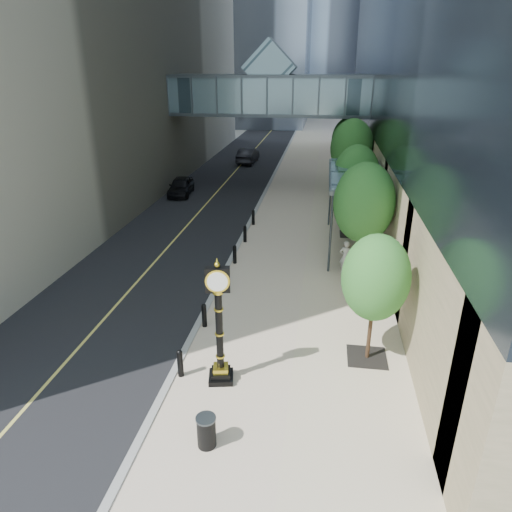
{
  "coord_description": "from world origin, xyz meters",
  "views": [
    {
      "loc": [
        1.67,
        -11.14,
        9.76
      ],
      "look_at": [
        -1.02,
        6.95,
        2.08
      ],
      "focal_mm": 32.0,
      "sensor_mm": 36.0,
      "label": 1
    }
  ],
  "objects_px": {
    "trash_bin": "(206,432)",
    "pedestrian": "(346,257)",
    "street_clock": "(219,332)",
    "car_far": "(248,155)",
    "car_near": "(181,186)"
  },
  "relations": [
    {
      "from": "pedestrian",
      "to": "car_far",
      "type": "xyz_separation_m",
      "value": [
        -9.46,
        27.28,
        -0.13
      ]
    },
    {
      "from": "pedestrian",
      "to": "car_far",
      "type": "height_order",
      "value": "pedestrian"
    },
    {
      "from": "street_clock",
      "to": "trash_bin",
      "type": "distance_m",
      "value": 3.18
    },
    {
      "from": "street_clock",
      "to": "pedestrian",
      "type": "bearing_deg",
      "value": 54.01
    },
    {
      "from": "street_clock",
      "to": "pedestrian",
      "type": "xyz_separation_m",
      "value": [
        4.33,
        9.19,
        -0.98
      ]
    },
    {
      "from": "pedestrian",
      "to": "car_far",
      "type": "relative_size",
      "value": 0.37
    },
    {
      "from": "pedestrian",
      "to": "car_near",
      "type": "height_order",
      "value": "pedestrian"
    },
    {
      "from": "pedestrian",
      "to": "car_far",
      "type": "distance_m",
      "value": 28.88
    },
    {
      "from": "trash_bin",
      "to": "car_near",
      "type": "bearing_deg",
      "value": 108.56
    },
    {
      "from": "trash_bin",
      "to": "pedestrian",
      "type": "xyz_separation_m",
      "value": [
        4.1,
        12.04,
        0.42
      ]
    },
    {
      "from": "pedestrian",
      "to": "trash_bin",
      "type": "bearing_deg",
      "value": 72.27
    },
    {
      "from": "street_clock",
      "to": "car_far",
      "type": "height_order",
      "value": "street_clock"
    },
    {
      "from": "trash_bin",
      "to": "pedestrian",
      "type": "height_order",
      "value": "pedestrian"
    },
    {
      "from": "trash_bin",
      "to": "car_far",
      "type": "bearing_deg",
      "value": 97.77
    },
    {
      "from": "street_clock",
      "to": "car_near",
      "type": "height_order",
      "value": "street_clock"
    }
  ]
}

